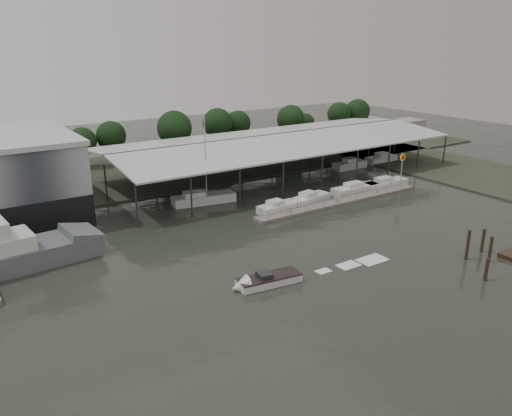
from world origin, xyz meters
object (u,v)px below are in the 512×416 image
shell_fuel_sign (402,164)px  grey_trawler (0,256)px  white_sailboat (203,199)px  speedboat_underway (263,281)px

shell_fuel_sign → grey_trawler: size_ratio=0.29×
shell_fuel_sign → white_sailboat: white_sailboat is taller
shell_fuel_sign → speedboat_underway: bearing=-157.8°
shell_fuel_sign → grey_trawler: 54.60m
white_sailboat → speedboat_underway: white_sailboat is taller
grey_trawler → speedboat_underway: grey_trawler is taller
grey_trawler → speedboat_underway: size_ratio=1.10×
white_sailboat → speedboat_underway: size_ratio=0.69×
white_sailboat → speedboat_underway: bearing=-96.0°
grey_trawler → speedboat_underway: (19.61, -16.66, -1.19)m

